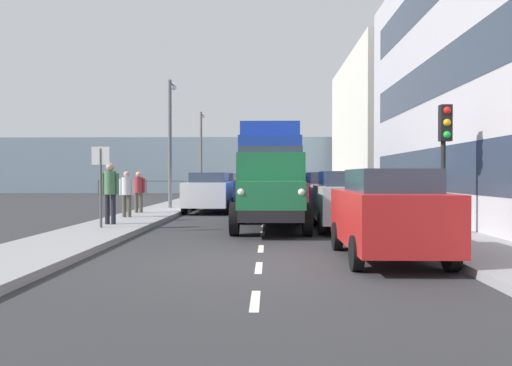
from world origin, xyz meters
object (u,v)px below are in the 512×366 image
traffic_light_near (445,140)px  street_sign (101,173)px  car_silver_kerbside_1 (346,200)px  lamp_post_promenade (171,131)px  car_white_oppositeside_0 (209,192)px  pedestrian_couple_a (139,189)px  car_teal_kerbside_3 (313,189)px  truck_vintage_green (271,190)px  car_maroon_kerbside_2 (326,193)px  car_red_kerbside_near (387,213)px  car_navy_oppositeside_1 (222,188)px  car_black_oppositeside_2 (230,186)px  pedestrian_by_lamp (127,190)px  pedestrian_strolling (110,188)px  lorry_cargo_blue (270,165)px  lamp_post_far (201,146)px

traffic_light_near → street_sign: (9.05, -1.25, -0.79)m
car_silver_kerbside_1 → lamp_post_promenade: lamp_post_promenade is taller
car_white_oppositeside_0 → pedestrian_couple_a: 3.38m
car_teal_kerbside_3 → street_sign: street_sign is taller
truck_vintage_green → car_teal_kerbside_3: bearing=-101.2°
car_maroon_kerbside_2 → pedestrian_couple_a: 7.36m
truck_vintage_green → car_silver_kerbside_1: 2.22m
car_white_oppositeside_0 → car_red_kerbside_near: bearing=111.6°
car_navy_oppositeside_1 → car_black_oppositeside_2: bearing=-90.0°
car_white_oppositeside_0 → lamp_post_promenade: (1.86, -0.96, 2.73)m
pedestrian_by_lamp → lamp_post_promenade: (-0.50, -5.36, 2.54)m
pedestrian_by_lamp → traffic_light_near: (-9.32, 4.78, 1.39)m
car_silver_kerbside_1 → car_black_oppositeside_2: size_ratio=0.89×
car_black_oppositeside_2 → pedestrian_strolling: size_ratio=2.37×
truck_vintage_green → pedestrian_by_lamp: 5.74m
lorry_cargo_blue → car_maroon_kerbside_2: (-2.21, 2.75, -1.18)m
truck_vintage_green → car_white_oppositeside_0: (2.65, -7.20, -0.28)m
pedestrian_strolling → traffic_light_near: traffic_light_near is taller
truck_vintage_green → car_silver_kerbside_1: size_ratio=1.47×
truck_vintage_green → pedestrian_strolling: (4.78, -0.25, 0.05)m
street_sign → lorry_cargo_blue: bearing=-117.9°
car_silver_kerbside_1 → pedestrian_strolling: pedestrian_strolling is taller
car_red_kerbside_near → car_black_oppositeside_2: size_ratio=0.89×
car_navy_oppositeside_1 → lamp_post_promenade: size_ratio=0.72×
car_navy_oppositeside_1 → car_white_oppositeside_0: bearing=90.0°
car_red_kerbside_near → car_white_oppositeside_0: (4.85, -12.22, 0.00)m
car_black_oppositeside_2 → street_sign: street_sign is taller
traffic_light_near → truck_vintage_green: bearing=-24.6°
lorry_cargo_blue → pedestrian_couple_a: size_ratio=5.14×
car_red_kerbside_near → street_sign: size_ratio=1.70×
lorry_cargo_blue → car_maroon_kerbside_2: size_ratio=1.79×
car_black_oppositeside_2 → pedestrian_strolling: (2.12, 18.37, 0.34)m
car_black_oppositeside_2 → car_red_kerbside_near: bearing=101.6°
truck_vintage_green → car_navy_oppositeside_1: size_ratio=1.36×
truck_vintage_green → traffic_light_near: 4.92m
pedestrian_by_lamp → traffic_light_near: traffic_light_near is taller
car_red_kerbside_near → pedestrian_strolling: (6.97, -5.27, 0.34)m
lorry_cargo_blue → lamp_post_promenade: lamp_post_promenade is taller
lamp_post_far → car_teal_kerbside_3: bearing=131.5°
lorry_cargo_blue → car_maroon_kerbside_2: 3.72m
car_white_oppositeside_0 → car_silver_kerbside_1: bearing=124.4°
truck_vintage_green → car_silver_kerbside_1: truck_vintage_green is taller
lorry_cargo_blue → car_white_oppositeside_0: bearing=20.4°
truck_vintage_green → car_maroon_kerbside_2: truck_vintage_green is taller
pedestrian_by_lamp → traffic_light_near: bearing=152.9°
lorry_cargo_blue → pedestrian_couple_a: (5.13, 3.27, -0.99)m
car_red_kerbside_near → lamp_post_promenade: (6.71, -13.18, 2.73)m
lorry_cargo_blue → car_navy_oppositeside_1: lorry_cargo_blue is taller
car_red_kerbside_near → car_black_oppositeside_2: bearing=-78.4°
car_white_oppositeside_0 → car_navy_oppositeside_1: same height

